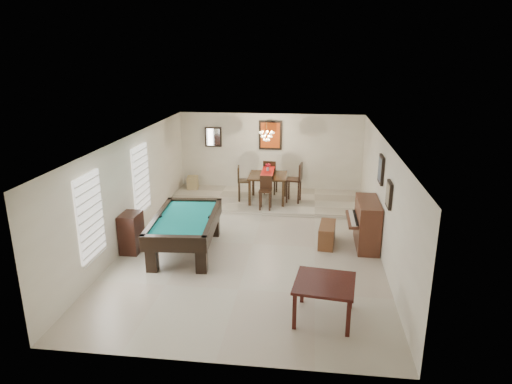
% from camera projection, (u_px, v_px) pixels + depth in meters
% --- Properties ---
extents(ground_plane, '(6.00, 9.00, 0.02)m').
position_uv_depth(ground_plane, '(253.00, 244.00, 11.18)').
color(ground_plane, beige).
extents(wall_back, '(6.00, 0.04, 2.60)m').
position_uv_depth(wall_back, '(270.00, 153.00, 15.06)').
color(wall_back, silver).
rests_on(wall_back, ground_plane).
extents(wall_front, '(6.00, 0.04, 2.60)m').
position_uv_depth(wall_front, '(213.00, 287.00, 6.52)').
color(wall_front, silver).
rests_on(wall_front, ground_plane).
extents(wall_left, '(0.04, 9.00, 2.60)m').
position_uv_depth(wall_left, '(131.00, 189.00, 11.14)').
color(wall_left, silver).
rests_on(wall_left, ground_plane).
extents(wall_right, '(0.04, 9.00, 2.60)m').
position_uv_depth(wall_right, '(383.00, 198.00, 10.44)').
color(wall_right, silver).
rests_on(wall_right, ground_plane).
extents(ceiling, '(6.00, 9.00, 0.04)m').
position_uv_depth(ceiling, '(253.00, 139.00, 10.40)').
color(ceiling, white).
rests_on(ceiling, wall_back).
extents(dining_step, '(6.00, 2.50, 0.12)m').
position_uv_depth(dining_step, '(266.00, 200.00, 14.24)').
color(dining_step, beige).
rests_on(dining_step, ground_plane).
extents(window_left_front, '(0.06, 1.00, 1.70)m').
position_uv_depth(window_left_front, '(90.00, 216.00, 9.02)').
color(window_left_front, white).
rests_on(window_left_front, wall_left).
extents(window_left_rear, '(0.06, 1.00, 1.70)m').
position_uv_depth(window_left_rear, '(141.00, 179.00, 11.67)').
color(window_left_rear, white).
rests_on(window_left_rear, wall_left).
extents(pool_table, '(1.57, 2.66, 0.85)m').
position_uv_depth(pool_table, '(186.00, 235.00, 10.64)').
color(pool_table, black).
rests_on(pool_table, ground_plane).
extents(square_table, '(1.14, 1.14, 0.71)m').
position_uv_depth(square_table, '(324.00, 300.00, 7.98)').
color(square_table, black).
rests_on(square_table, ground_plane).
extents(upright_piano, '(0.77, 1.37, 1.14)m').
position_uv_depth(upright_piano, '(361.00, 223.00, 10.92)').
color(upright_piano, '#5B2E1D').
rests_on(upright_piano, ground_plane).
extents(piano_bench, '(0.45, 0.96, 0.52)m').
position_uv_depth(piano_bench, '(327.00, 234.00, 11.08)').
color(piano_bench, brown).
rests_on(piano_bench, ground_plane).
extents(apothecary_chest, '(0.42, 0.62, 0.94)m').
position_uv_depth(apothecary_chest, '(131.00, 233.00, 10.65)').
color(apothecary_chest, black).
rests_on(apothecary_chest, ground_plane).
extents(dining_table, '(1.16, 1.16, 0.94)m').
position_uv_depth(dining_table, '(268.00, 186.00, 13.87)').
color(dining_table, black).
rests_on(dining_table, dining_step).
extents(flower_vase, '(0.16, 0.16, 0.24)m').
position_uv_depth(flower_vase, '(268.00, 167.00, 13.70)').
color(flower_vase, '#AC0E20').
rests_on(flower_vase, dining_table).
extents(dining_chair_south, '(0.36, 0.36, 0.95)m').
position_uv_depth(dining_chair_south, '(265.00, 193.00, 13.15)').
color(dining_chair_south, black).
rests_on(dining_chair_south, dining_step).
extents(dining_chair_north, '(0.46, 0.46, 1.10)m').
position_uv_depth(dining_chair_north, '(271.00, 177.00, 14.60)').
color(dining_chair_north, black).
rests_on(dining_chair_north, dining_step).
extents(dining_chair_west, '(0.44, 0.44, 1.07)m').
position_uv_depth(dining_chair_west, '(244.00, 183.00, 13.93)').
color(dining_chair_west, black).
rests_on(dining_chair_west, dining_step).
extents(dining_chair_east, '(0.50, 0.50, 1.20)m').
position_uv_depth(dining_chair_east, '(294.00, 183.00, 13.76)').
color(dining_chair_east, black).
rests_on(dining_chair_east, dining_step).
extents(corner_bench, '(0.42, 0.49, 0.40)m').
position_uv_depth(corner_bench, '(193.00, 182.00, 15.24)').
color(corner_bench, tan).
rests_on(corner_bench, dining_step).
extents(chandelier, '(0.44, 0.44, 0.60)m').
position_uv_depth(chandelier, '(267.00, 133.00, 13.56)').
color(chandelier, '#FFE5B2').
rests_on(chandelier, ceiling).
extents(back_painting, '(0.75, 0.06, 0.95)m').
position_uv_depth(back_painting, '(270.00, 135.00, 14.84)').
color(back_painting, '#D84C14').
rests_on(back_painting, wall_back).
extents(back_mirror, '(0.55, 0.06, 0.65)m').
position_uv_depth(back_mirror, '(213.00, 137.00, 15.09)').
color(back_mirror, white).
rests_on(back_mirror, wall_back).
extents(right_picture_upper, '(0.06, 0.55, 0.65)m').
position_uv_depth(right_picture_upper, '(381.00, 170.00, 10.55)').
color(right_picture_upper, slate).
rests_on(right_picture_upper, wall_right).
extents(right_picture_lower, '(0.06, 0.45, 0.55)m').
position_uv_depth(right_picture_lower, '(389.00, 195.00, 9.38)').
color(right_picture_lower, gray).
rests_on(right_picture_lower, wall_right).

